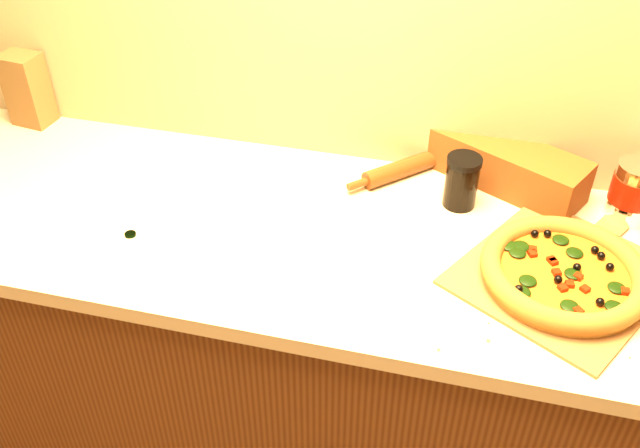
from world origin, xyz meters
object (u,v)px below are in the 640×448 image
(pizza_peel, at_px, (565,272))
(pizza, at_px, (564,272))
(rolling_pin, at_px, (404,168))
(coffee_canister, at_px, (634,190))
(dark_jar, at_px, (462,181))

(pizza_peel, xyz_separation_m, pizza, (-0.01, -0.03, 0.03))
(rolling_pin, height_order, coffee_canister, coffee_canister)
(pizza, bearing_deg, rolling_pin, 140.51)
(pizza_peel, height_order, coffee_canister, coffee_canister)
(rolling_pin, height_order, dark_jar, dark_jar)
(pizza, height_order, coffee_canister, coffee_canister)
(dark_jar, bearing_deg, coffee_canister, 7.18)
(rolling_pin, distance_m, coffee_canister, 0.54)
(pizza_peel, relative_size, dark_jar, 4.47)
(pizza, height_order, rolling_pin, pizza)
(pizza, relative_size, coffee_canister, 2.41)
(pizza_peel, relative_size, rolling_pin, 2.34)
(pizza_peel, distance_m, pizza, 0.04)
(rolling_pin, xyz_separation_m, dark_jar, (0.15, -0.09, 0.04))
(coffee_canister, bearing_deg, dark_jar, -172.82)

